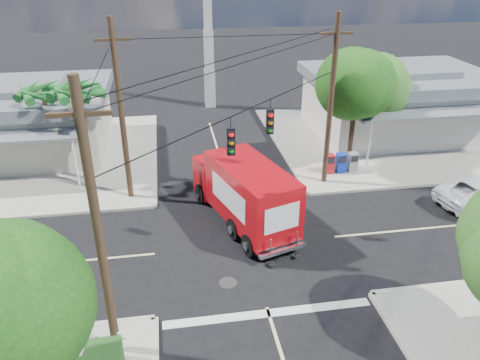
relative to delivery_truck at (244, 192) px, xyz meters
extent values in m
plane|color=black|center=(-0.18, -1.93, -1.59)|extent=(120.00, 120.00, 0.00)
cube|color=#9B968C|center=(10.82, 9.07, -1.52)|extent=(14.00, 14.00, 0.14)
cube|color=#B2AD9D|center=(3.82, 9.07, -1.52)|extent=(0.25, 14.00, 0.14)
cube|color=#B2AD9D|center=(10.82, 2.07, -1.52)|extent=(14.00, 0.25, 0.14)
cube|color=#9B968C|center=(-11.18, 9.07, -1.52)|extent=(14.00, 14.00, 0.14)
cube|color=#B2AD9D|center=(-4.18, 9.07, -1.52)|extent=(0.25, 14.00, 0.14)
cube|color=#B2AD9D|center=(-11.18, 2.07, -1.52)|extent=(14.00, 0.25, 0.14)
cube|color=beige|center=(-0.18, 8.07, -1.59)|extent=(0.12, 12.00, 0.01)
cube|color=beige|center=(9.82, -1.93, -1.59)|extent=(12.00, 0.12, 0.01)
cube|color=beige|center=(-10.18, -1.93, -1.59)|extent=(12.00, 0.12, 0.01)
cube|color=silver|center=(-0.18, -6.23, -1.59)|extent=(7.50, 0.40, 0.01)
cube|color=silver|center=(12.32, 10.07, 0.25)|extent=(11.00, 8.00, 3.40)
cube|color=slate|center=(12.32, 10.07, 2.30)|extent=(11.80, 8.80, 0.70)
cube|color=slate|center=(12.32, 10.07, 2.80)|extent=(6.05, 4.40, 0.50)
cube|color=slate|center=(12.32, 5.17, 1.45)|extent=(9.90, 1.80, 0.15)
cylinder|color=silver|center=(7.92, 4.37, 0.00)|extent=(0.12, 0.12, 2.90)
cube|color=beige|center=(-12.18, 10.57, 0.15)|extent=(10.00, 8.00, 3.20)
cube|color=slate|center=(-12.18, 10.57, 2.10)|extent=(10.80, 8.80, 0.70)
cube|color=slate|center=(-12.18, 10.57, 2.60)|extent=(5.50, 4.40, 0.50)
cylinder|color=silver|center=(-8.18, 4.87, -0.10)|extent=(0.12, 0.12, 2.70)
cube|color=silver|center=(0.32, 18.07, -0.09)|extent=(0.80, 0.80, 3.00)
cube|color=silver|center=(0.32, 18.07, 2.91)|extent=(0.70, 0.70, 3.00)
cube|color=silver|center=(0.32, 18.07, 5.91)|extent=(0.60, 0.60, 3.00)
sphere|color=#134D12|center=(-7.18, -9.43, 2.72)|extent=(3.71, 3.71, 3.71)
sphere|color=#134D12|center=(-6.83, -9.73, 2.61)|extent=(3.25, 3.25, 3.25)
cylinder|color=#422D1C|center=(7.02, 4.87, 0.60)|extent=(0.28, 0.28, 4.10)
sphere|color=#134D12|center=(7.02, 4.87, 3.16)|extent=(4.10, 4.10, 4.10)
sphere|color=#134D12|center=(6.62, 5.07, 3.41)|extent=(3.33, 3.33, 3.33)
sphere|color=#134D12|center=(7.37, 4.57, 3.03)|extent=(3.58, 3.58, 3.58)
cylinder|color=#422D1C|center=(9.62, 7.07, 0.34)|extent=(0.28, 0.28, 3.58)
sphere|color=#2A671D|center=(9.62, 7.07, 2.58)|extent=(3.58, 3.58, 3.58)
sphere|color=#2A671D|center=(9.22, 7.27, 2.80)|extent=(2.91, 2.91, 2.91)
sphere|color=#2A671D|center=(9.97, 6.77, 2.47)|extent=(3.14, 3.14, 3.14)
cylinder|color=#422D1C|center=(-7.68, 5.57, 1.05)|extent=(0.24, 0.24, 5.00)
cone|color=#1E6B26|center=(-6.78, 5.57, 3.65)|extent=(0.50, 2.06, 0.98)
cone|color=#1E6B26|center=(-7.12, 6.28, 3.65)|extent=(1.92, 1.68, 0.98)
cone|color=#1E6B26|center=(-7.88, 6.45, 3.65)|extent=(2.12, 0.95, 0.98)
cone|color=#1E6B26|center=(-8.49, 5.96, 3.65)|extent=(1.34, 2.07, 0.98)
cone|color=#1E6B26|center=(-8.49, 5.18, 3.65)|extent=(1.34, 2.07, 0.98)
cone|color=#1E6B26|center=(-7.88, 4.70, 3.65)|extent=(2.12, 0.95, 0.98)
cone|color=#1E6B26|center=(-7.12, 4.87, 3.65)|extent=(1.92, 1.68, 0.98)
cylinder|color=#422D1C|center=(-9.68, 7.07, 0.85)|extent=(0.24, 0.24, 4.60)
cone|color=#1E6B26|center=(-8.78, 7.07, 3.25)|extent=(0.50, 2.06, 0.98)
cone|color=#1E6B26|center=(-9.12, 7.78, 3.25)|extent=(1.92, 1.68, 0.98)
cone|color=#1E6B26|center=(-9.88, 7.95, 3.25)|extent=(2.12, 0.95, 0.98)
cone|color=#1E6B26|center=(-10.49, 7.46, 3.25)|extent=(1.34, 2.07, 0.98)
cone|color=#1E6B26|center=(-10.49, 6.68, 3.25)|extent=(1.34, 2.07, 0.98)
cone|color=#1E6B26|center=(-9.88, 6.20, 3.25)|extent=(2.12, 0.95, 0.98)
cone|color=#1E6B26|center=(-9.12, 6.37, 3.25)|extent=(1.92, 1.68, 0.98)
cylinder|color=#473321|center=(-5.38, -7.13, 2.91)|extent=(0.28, 0.28, 9.00)
cube|color=#473321|center=(-5.38, -7.13, 6.41)|extent=(1.60, 0.12, 0.12)
cylinder|color=#473321|center=(5.02, 3.27, 2.91)|extent=(0.28, 0.28, 9.00)
cube|color=#473321|center=(5.02, 3.27, 6.41)|extent=(1.60, 0.12, 0.12)
cylinder|color=#473321|center=(-5.38, 3.27, 2.91)|extent=(0.28, 0.28, 9.00)
cube|color=#473321|center=(-5.38, 3.27, 6.41)|extent=(1.60, 0.12, 0.12)
cylinder|color=black|center=(-0.18, -1.93, 4.61)|extent=(10.43, 10.43, 0.04)
cube|color=black|center=(-0.98, -2.73, 3.66)|extent=(0.30, 0.24, 1.05)
sphere|color=red|center=(-0.98, -2.87, 3.99)|extent=(0.20, 0.20, 0.20)
cube|color=black|center=(0.92, -0.83, 3.66)|extent=(0.30, 0.24, 1.05)
sphere|color=red|center=(0.92, -0.97, 3.99)|extent=(0.20, 0.20, 0.20)
cube|color=silver|center=(-7.98, -7.53, -1.10)|extent=(5.94, 0.05, 0.08)
cube|color=silver|center=(-7.98, -7.53, -0.70)|extent=(5.94, 0.05, 0.08)
cube|color=silver|center=(-5.18, -7.53, -0.95)|extent=(0.09, 0.06, 1.00)
cube|color=#A61217|center=(5.62, 4.27, -0.90)|extent=(0.50, 0.50, 1.10)
cube|color=#0D28A2|center=(6.32, 4.27, -0.90)|extent=(0.50, 0.50, 1.10)
cube|color=slate|center=(7.02, 4.27, -0.90)|extent=(0.50, 0.50, 1.10)
cube|color=black|center=(-0.04, 0.14, -1.10)|extent=(4.10, 7.28, 0.22)
cube|color=#B60A11|center=(-0.88, 2.73, -0.38)|extent=(2.51, 2.11, 1.97)
cube|color=black|center=(-1.07, 3.33, -0.02)|extent=(1.86, 0.79, 0.85)
cube|color=silver|center=(-1.13, 3.50, -1.01)|extent=(1.99, 0.73, 0.31)
cube|color=#B60A11|center=(0.20, -0.63, 0.24)|extent=(3.72, 5.63, 2.60)
cube|color=white|center=(1.29, -0.28, 0.38)|extent=(1.00, 3.07, 1.16)
cube|color=white|center=(-0.88, -0.98, 0.38)|extent=(1.00, 3.07, 1.16)
cube|color=white|center=(1.00, -3.12, 0.38)|extent=(1.54, 0.51, 1.16)
cube|color=silver|center=(1.04, -3.23, -1.10)|extent=(2.11, 0.87, 0.16)
cube|color=silver|center=(0.48, -3.53, -0.74)|extent=(0.40, 0.17, 0.90)
cube|color=silver|center=(1.67, -3.15, -0.74)|extent=(0.40, 0.17, 0.90)
cylinder|color=black|center=(-1.82, 2.29, -1.10)|extent=(0.57, 1.02, 0.98)
cylinder|color=black|center=(0.14, 2.92, -1.10)|extent=(0.57, 1.02, 0.98)
cylinder|color=black|center=(-0.23, -2.65, -1.10)|extent=(0.57, 1.02, 0.98)
cylinder|color=black|center=(1.73, -2.02, -1.10)|extent=(0.57, 1.02, 0.98)
imported|color=beige|center=(-6.38, -8.31, -0.53)|extent=(0.81, 0.73, 1.85)
camera|label=1|loc=(-3.25, -18.65, 10.12)|focal=35.00mm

